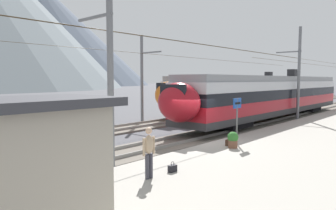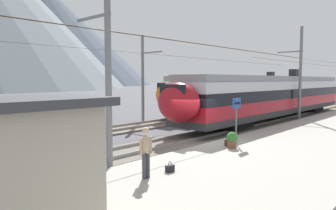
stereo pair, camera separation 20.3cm
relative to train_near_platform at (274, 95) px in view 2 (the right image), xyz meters
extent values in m
plane|color=#4C4C51|center=(-12.61, -1.52, -2.23)|extent=(400.00, 400.00, 0.00)
cube|color=#A39E93|center=(-12.61, -5.69, -2.07)|extent=(120.00, 7.14, 0.32)
cube|color=#6B6359|center=(-12.61, 0.00, -2.17)|extent=(120.00, 3.00, 0.12)
cube|color=gray|center=(-12.61, -0.72, -2.03)|extent=(120.00, 0.07, 0.16)
cube|color=gray|center=(-12.61, 0.72, -2.03)|extent=(120.00, 0.07, 0.16)
cube|color=#6B6359|center=(-12.61, 5.87, -2.17)|extent=(120.00, 3.00, 0.12)
cube|color=gray|center=(-12.61, 5.15, -2.03)|extent=(120.00, 0.07, 0.16)
cube|color=gray|center=(-12.61, 6.58, -2.03)|extent=(120.00, 0.07, 0.16)
cube|color=#2D2D30|center=(0.59, 0.00, -1.30)|extent=(25.46, 2.99, 0.45)
cube|color=maroon|center=(0.59, 0.00, -0.65)|extent=(25.46, 2.99, 0.85)
cube|color=black|center=(0.59, 0.00, 0.15)|extent=(25.46, 3.03, 0.75)
cube|color=silver|center=(0.59, 0.00, 0.85)|extent=(25.46, 2.99, 0.65)
cube|color=gray|center=(0.59, 0.00, 1.40)|extent=(25.16, 2.79, 0.45)
cube|color=black|center=(-7.30, 0.00, -1.74)|extent=(2.80, 2.39, 0.42)
cube|color=black|center=(8.48, 0.00, -1.74)|extent=(2.80, 2.39, 0.42)
ellipsoid|color=maroon|center=(-12.69, 0.00, 0.05)|extent=(1.80, 2.75, 2.25)
cube|color=black|center=(-13.19, 0.00, 0.47)|extent=(0.16, 1.79, 1.19)
cube|color=black|center=(4.41, 0.00, 1.97)|extent=(0.90, 0.70, 0.70)
cube|color=#2D2D30|center=(7.93, 5.87, -1.30)|extent=(28.67, 2.88, 0.45)
cube|color=orange|center=(7.93, 5.87, -0.65)|extent=(28.67, 2.88, 0.85)
cube|color=black|center=(7.93, 5.87, 0.15)|extent=(28.67, 2.92, 0.75)
cube|color=silver|center=(7.93, 5.87, 0.85)|extent=(28.67, 2.88, 0.65)
cube|color=gray|center=(7.93, 5.87, 1.40)|extent=(28.37, 2.68, 0.45)
cube|color=black|center=(-0.96, 5.87, -1.74)|extent=(2.80, 2.31, 0.42)
cube|color=black|center=(16.81, 5.87, -1.74)|extent=(2.80, 2.31, 0.42)
ellipsoid|color=orange|center=(-6.96, 5.87, 0.05)|extent=(1.80, 2.65, 2.25)
cube|color=black|center=(-7.46, 5.87, 0.47)|extent=(0.16, 1.73, 1.19)
cube|color=black|center=(12.23, 5.87, 1.97)|extent=(0.90, 0.70, 0.70)
cylinder|color=slate|center=(-18.85, -1.84, 1.31)|extent=(0.24, 0.24, 7.06)
cube|color=slate|center=(-18.85, -0.92, 3.72)|extent=(0.10, 2.14, 0.10)
cylinder|color=#473823|center=(-18.85, 0.00, 3.47)|extent=(49.66, 0.02, 0.02)
cylinder|color=slate|center=(0.85, -1.84, 1.75)|extent=(0.24, 0.24, 7.95)
cube|color=slate|center=(0.85, -0.92, 3.69)|extent=(0.10, 2.14, 0.10)
cylinder|color=#473823|center=(0.85, 0.00, 3.44)|extent=(49.66, 0.02, 0.02)
cylinder|color=slate|center=(-8.02, 7.93, 1.40)|extent=(0.24, 0.24, 7.24)
cube|color=slate|center=(-8.02, 6.90, 3.53)|extent=(0.10, 2.36, 0.10)
cylinder|color=#473823|center=(-8.02, 5.87, 3.28)|extent=(49.66, 0.02, 0.02)
cylinder|color=#59595B|center=(-12.25, -3.43, -0.75)|extent=(0.08, 0.08, 2.31)
cube|color=#19479E|center=(-12.25, -3.43, 0.15)|extent=(0.70, 0.06, 0.50)
cube|color=black|center=(-12.25, -3.46, 0.15)|extent=(0.52, 0.01, 0.10)
cylinder|color=#383842|center=(-19.10, -4.03, -1.50)|extent=(0.14, 0.14, 0.82)
cylinder|color=#383842|center=(-18.94, -4.03, -1.50)|extent=(0.14, 0.14, 0.82)
ellipsoid|color=tan|center=(-19.02, -4.03, -0.78)|extent=(0.36, 0.22, 0.62)
sphere|color=tan|center=(-19.02, -4.03, -0.33)|extent=(0.22, 0.22, 0.22)
cylinder|color=tan|center=(-19.24, -4.03, -0.83)|extent=(0.09, 0.09, 0.58)
cylinder|color=tan|center=(-18.80, -4.03, -0.83)|extent=(0.09, 0.09, 0.58)
cube|color=black|center=(-17.95, -4.12, -1.79)|extent=(0.32, 0.18, 0.24)
torus|color=black|center=(-17.95, -4.12, -1.62)|extent=(0.16, 0.02, 0.16)
cube|color=#472D1E|center=(-12.85, -3.32, -1.76)|extent=(0.32, 0.18, 0.30)
torus|color=#472D1E|center=(-12.85, -3.32, -1.56)|extent=(0.16, 0.02, 0.16)
cylinder|color=brown|center=(-13.13, -3.72, -1.73)|extent=(0.44, 0.44, 0.35)
sphere|color=#33752D|center=(-13.13, -3.72, -1.40)|extent=(0.52, 0.52, 0.52)
sphere|color=#DB5193|center=(-13.13, -3.72, -1.28)|extent=(0.29, 0.29, 0.29)
cone|color=#515B6B|center=(67.78, 191.39, 33.64)|extent=(150.67, 150.67, 71.74)
camera|label=1|loc=(-26.04, -11.15, 1.32)|focal=33.26mm
camera|label=2|loc=(-25.90, -11.30, 1.32)|focal=33.26mm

